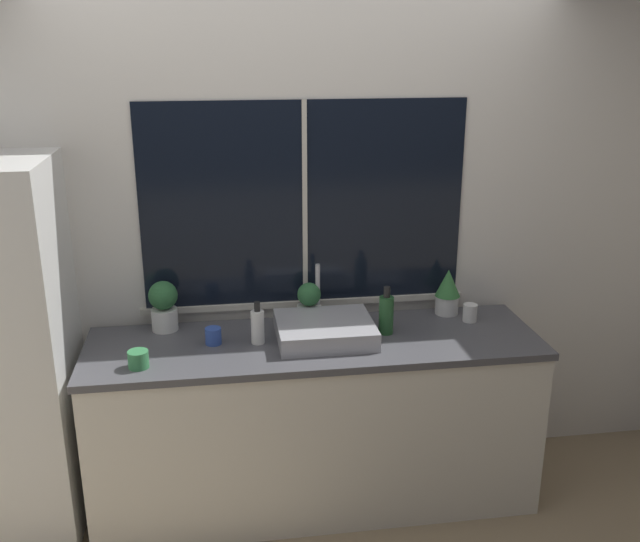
% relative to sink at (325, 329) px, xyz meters
% --- Properties ---
extents(ground_plane, '(14.00, 14.00, 0.00)m').
position_rel_sink_xyz_m(ground_plane, '(-0.05, -0.33, -0.93)').
color(ground_plane, '#937F60').
extents(wall_back, '(8.00, 0.09, 2.70)m').
position_rel_sink_xyz_m(wall_back, '(-0.05, 0.36, 0.42)').
color(wall_back, silver).
rests_on(wall_back, ground_plane).
extents(wall_right, '(0.06, 7.00, 2.70)m').
position_rel_sink_xyz_m(wall_right, '(2.04, 1.17, 0.42)').
color(wall_right, silver).
rests_on(wall_right, ground_plane).
extents(counter, '(2.18, 0.65, 0.88)m').
position_rel_sink_xyz_m(counter, '(-0.05, -0.02, -0.49)').
color(counter, silver).
rests_on(counter, ground_plane).
extents(sink, '(0.46, 0.46, 0.30)m').
position_rel_sink_xyz_m(sink, '(0.00, 0.00, 0.00)').
color(sink, '#ADADB2').
rests_on(sink, counter).
extents(potted_plant_left, '(0.14, 0.14, 0.25)m').
position_rel_sink_xyz_m(potted_plant_left, '(-0.77, 0.22, 0.09)').
color(potted_plant_left, white).
rests_on(potted_plant_left, counter).
extents(potted_plant_center, '(0.12, 0.12, 0.21)m').
position_rel_sink_xyz_m(potted_plant_center, '(-0.05, 0.22, 0.06)').
color(potted_plant_center, white).
rests_on(potted_plant_center, counter).
extents(potted_plant_right, '(0.13, 0.13, 0.24)m').
position_rel_sink_xyz_m(potted_plant_right, '(0.69, 0.22, 0.08)').
color(potted_plant_right, white).
rests_on(potted_plant_right, counter).
extents(soap_bottle, '(0.06, 0.06, 0.21)m').
position_rel_sink_xyz_m(soap_bottle, '(-0.32, -0.01, 0.04)').
color(soap_bottle, white).
rests_on(soap_bottle, counter).
extents(bottle_tall, '(0.07, 0.07, 0.24)m').
position_rel_sink_xyz_m(bottle_tall, '(0.31, 0.02, 0.05)').
color(bottle_tall, '#235128').
rests_on(bottle_tall, counter).
extents(mug_white, '(0.07, 0.07, 0.09)m').
position_rel_sink_xyz_m(mug_white, '(0.77, 0.10, -0.00)').
color(mug_white, white).
rests_on(mug_white, counter).
extents(mug_blue, '(0.08, 0.08, 0.08)m').
position_rel_sink_xyz_m(mug_blue, '(-0.53, 0.01, -0.01)').
color(mug_blue, '#3351AD').
rests_on(mug_blue, counter).
extents(mug_green, '(0.09, 0.09, 0.08)m').
position_rel_sink_xyz_m(mug_green, '(-0.86, -0.19, -0.01)').
color(mug_green, '#38844C').
rests_on(mug_green, counter).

